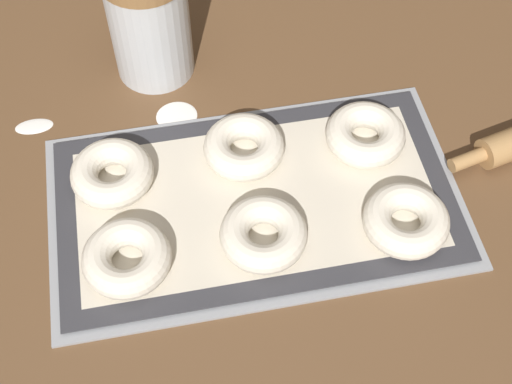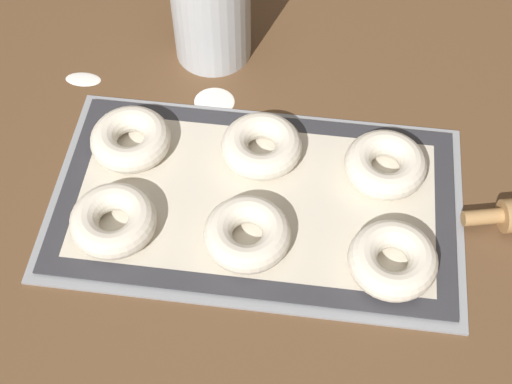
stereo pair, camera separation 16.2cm
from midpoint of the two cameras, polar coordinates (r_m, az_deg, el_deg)
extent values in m
plane|color=brown|center=(0.93, 4.06, -1.43)|extent=(2.80, 2.80, 0.00)
cube|color=#93969B|center=(0.92, 4.99, -1.54)|extent=(0.53, 0.31, 0.01)
cube|color=#333338|center=(0.92, 5.01, -1.36)|extent=(0.51, 0.28, 0.00)
cube|color=beige|center=(0.92, 5.01, -1.35)|extent=(0.46, 0.23, 0.00)
torus|color=silver|center=(0.88, -6.31, -2.99)|extent=(0.11, 0.11, 0.04)
torus|color=silver|center=(0.87, 4.60, -4.09)|extent=(0.11, 0.11, 0.04)
torus|color=silver|center=(0.88, 16.12, -5.97)|extent=(0.11, 0.11, 0.04)
torus|color=silver|center=(0.95, -5.31, 3.62)|extent=(0.11, 0.11, 0.04)
torus|color=silver|center=(0.95, 5.32, 3.07)|extent=(0.11, 0.11, 0.04)
torus|color=silver|center=(0.96, 15.13, 1.51)|extent=(0.11, 0.11, 0.04)
cylinder|color=silver|center=(1.05, 0.87, 13.93)|extent=(0.11, 0.11, 0.16)
cylinder|color=#AD7F4C|center=(0.96, 22.39, -2.60)|extent=(0.05, 0.03, 0.02)
ellipsoid|color=white|center=(1.07, -9.56, 8.43)|extent=(0.05, 0.03, 0.00)
ellipsoid|color=white|center=(1.03, 1.11, 6.77)|extent=(0.06, 0.05, 0.00)
camera|label=1|loc=(0.08, -84.81, 7.44)|focal=50.00mm
camera|label=2|loc=(0.08, 95.19, -7.44)|focal=50.00mm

